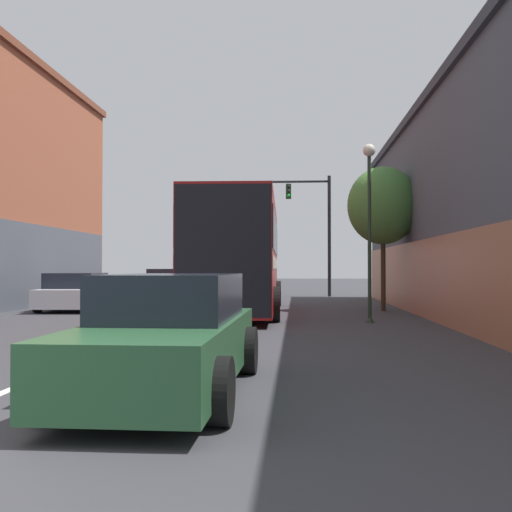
# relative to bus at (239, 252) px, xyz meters

# --- Properties ---
(lane_center_line) EXTENTS (0.14, 44.10, 0.01)m
(lane_center_line) POSITION_rel_bus_xyz_m (-1.63, -0.29, -2.05)
(lane_center_line) COLOR silver
(lane_center_line) RESTS_ON ground_plane
(bus) EXTENTS (2.99, 11.35, 3.67)m
(bus) POSITION_rel_bus_xyz_m (0.00, 0.00, 0.00)
(bus) COLOR maroon
(bus) RESTS_ON ground_plane
(hatchback_foreground) EXTENTS (1.97, 4.64, 1.44)m
(hatchback_foreground) POSITION_rel_bus_xyz_m (0.39, -13.00, -1.36)
(hatchback_foreground) COLOR #285633
(hatchback_foreground) RESTS_ON ground_plane
(parked_car_left_near) EXTENTS (2.37, 4.70, 1.34)m
(parked_car_left_near) POSITION_rel_bus_xyz_m (-5.97, 0.95, -1.42)
(parked_car_left_near) COLOR silver
(parked_car_left_near) RESTS_ON ground_plane
(parked_car_left_mid) EXTENTS (2.55, 4.69, 1.46)m
(parked_car_left_mid) POSITION_rel_bus_xyz_m (-5.41, 12.87, -1.36)
(parked_car_left_mid) COLOR red
(parked_car_left_mid) RESTS_ON ground_plane
(traffic_signal_gantry) EXTENTS (7.33, 0.36, 6.44)m
(traffic_signal_gantry) POSITION_rel_bus_xyz_m (1.29, 11.75, 2.72)
(traffic_signal_gantry) COLOR black
(traffic_signal_gantry) RESTS_ON ground_plane
(street_lamp) EXTENTS (0.35, 0.35, 4.99)m
(street_lamp) POSITION_rel_bus_xyz_m (3.98, -3.44, 1.05)
(street_lamp) COLOR #233323
(street_lamp) RESTS_ON ground_plane
(street_tree_near) EXTENTS (2.50, 2.25, 5.11)m
(street_tree_near) POSITION_rel_bus_xyz_m (5.00, 1.13, 1.67)
(street_tree_near) COLOR #3D2D1E
(street_tree_near) RESTS_ON ground_plane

